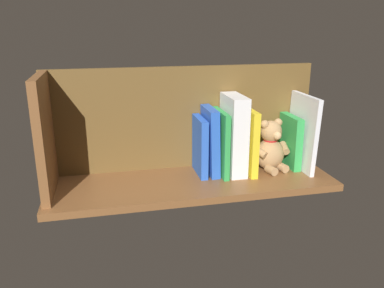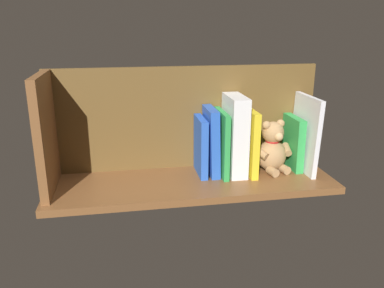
# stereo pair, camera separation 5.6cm
# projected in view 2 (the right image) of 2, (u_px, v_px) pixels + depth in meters

# --- Properties ---
(ground_plane) EXTENTS (0.90, 0.29, 0.02)m
(ground_plane) POSITION_uv_depth(u_px,v_px,m) (192.00, 182.00, 1.26)
(ground_plane) COLOR brown
(shelf_back_panel) EXTENTS (0.90, 0.02, 0.34)m
(shelf_back_panel) POSITION_uv_depth(u_px,v_px,m) (186.00, 118.00, 1.32)
(shelf_back_panel) COLOR brown
(shelf_back_panel) RESTS_ON ground_plane
(shelf_side_divider) EXTENTS (0.02, 0.23, 0.34)m
(shelf_side_divider) POSITION_uv_depth(u_px,v_px,m) (46.00, 134.00, 1.13)
(shelf_side_divider) COLOR brown
(shelf_side_divider) RESTS_ON ground_plane
(book_0) EXTENTS (0.02, 0.18, 0.25)m
(book_0) POSITION_uv_depth(u_px,v_px,m) (305.00, 134.00, 1.30)
(book_0) COLOR silver
(book_0) RESTS_ON ground_plane
(book_1) EXTENTS (0.03, 0.13, 0.18)m
(book_1) POSITION_uv_depth(u_px,v_px,m) (293.00, 143.00, 1.33)
(book_1) COLOR green
(book_1) RESTS_ON ground_plane
(teddy_bear) EXTENTS (0.14, 0.13, 0.17)m
(teddy_bear) POSITION_uv_depth(u_px,v_px,m) (272.00, 149.00, 1.31)
(teddy_bear) COLOR tan
(teddy_bear) RESTS_ON ground_plane
(book_2) EXTENTS (0.02, 0.16, 0.21)m
(book_2) POSITION_uv_depth(u_px,v_px,m) (249.00, 141.00, 1.29)
(book_2) COLOR yellow
(book_2) RESTS_ON ground_plane
(dictionary_thick_white) EXTENTS (0.05, 0.15, 0.26)m
(dictionary_thick_white) POSITION_uv_depth(u_px,v_px,m) (235.00, 135.00, 1.28)
(dictionary_thick_white) COLOR white
(dictionary_thick_white) RESTS_ON ground_plane
(book_3) EXTENTS (0.02, 0.15, 0.21)m
(book_3) POSITION_uv_depth(u_px,v_px,m) (221.00, 143.00, 1.27)
(book_3) COLOR green
(book_3) RESTS_ON ground_plane
(book_4) EXTENTS (0.04, 0.13, 0.22)m
(book_4) POSITION_uv_depth(u_px,v_px,m) (211.00, 141.00, 1.28)
(book_4) COLOR blue
(book_4) RESTS_ON ground_plane
(book_5) EXTENTS (0.02, 0.13, 0.19)m
(book_5) POSITION_uv_depth(u_px,v_px,m) (201.00, 146.00, 1.28)
(book_5) COLOR blue
(book_5) RESTS_ON ground_plane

